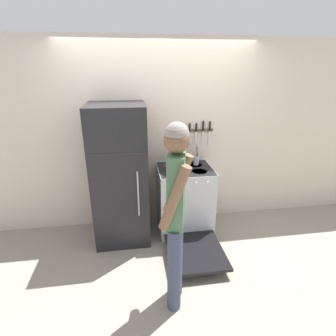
{
  "coord_description": "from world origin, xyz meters",
  "views": [
    {
      "loc": [
        -0.4,
        -3.47,
        2.17
      ],
      "look_at": [
        0.05,
        -0.46,
        1.0
      ],
      "focal_mm": 28.0,
      "sensor_mm": 36.0,
      "label": 1
    }
  ],
  "objects": [
    {
      "name": "dutch_oven_pot",
      "position": [
        0.14,
        -0.43,
        0.99
      ],
      "size": [
        0.27,
        0.23,
        0.16
      ],
      "color": "red",
      "rests_on": "stove_range"
    },
    {
      "name": "wall_knife_strip",
      "position": [
        0.56,
        -0.02,
        1.37
      ],
      "size": [
        0.38,
        0.03,
        0.35
      ],
      "color": "brown"
    },
    {
      "name": "ground_plane",
      "position": [
        0.0,
        0.0,
        0.0
      ],
      "size": [
        14.0,
        14.0,
        0.0
      ],
      "primitive_type": "plane",
      "color": "gray"
    },
    {
      "name": "tea_kettle",
      "position": [
        0.15,
        -0.18,
        0.98
      ],
      "size": [
        0.19,
        0.15,
        0.2
      ],
      "color": "silver",
      "rests_on": "stove_range"
    },
    {
      "name": "stove_range",
      "position": [
        0.3,
        -0.35,
        0.46
      ],
      "size": [
        0.72,
        1.35,
        0.92
      ],
      "color": "silver",
      "rests_on": "ground_plane"
    },
    {
      "name": "refrigerator",
      "position": [
        -0.55,
        -0.34,
        0.89
      ],
      "size": [
        0.68,
        0.71,
        1.78
      ],
      "color": "black",
      "rests_on": "ground_plane"
    },
    {
      "name": "wall_back",
      "position": [
        0.0,
        0.03,
        1.27
      ],
      "size": [
        10.0,
        0.06,
        2.55
      ],
      "color": "beige",
      "rests_on": "ground_plane"
    },
    {
      "name": "utensil_jar",
      "position": [
        0.48,
        -0.18,
        0.99
      ],
      "size": [
        0.07,
        0.07,
        0.27
      ],
      "color": "silver",
      "rests_on": "stove_range"
    },
    {
      "name": "person",
      "position": [
        -0.04,
        -1.52,
        1.02
      ],
      "size": [
        0.35,
        0.42,
        1.79
      ],
      "rotation": [
        0.0,
        0.0,
        1.3
      ],
      "color": "#38425B",
      "rests_on": "ground_plane"
    }
  ]
}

